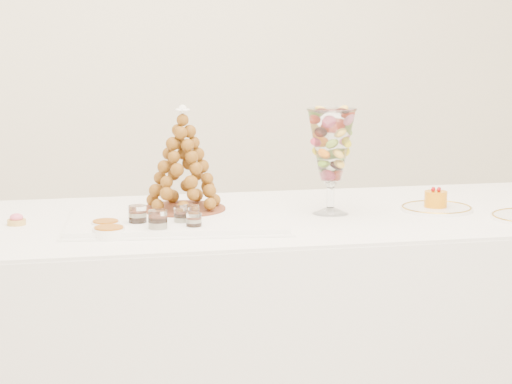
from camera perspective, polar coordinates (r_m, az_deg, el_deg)
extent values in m
cube|color=white|center=(4.85, -6.05, 9.16)|extent=(4.50, 0.04, 2.80)
cube|color=white|center=(3.35, 1.20, -8.49)|extent=(2.26, 1.02, 0.83)
cube|color=white|center=(3.24, 1.23, -1.44)|extent=(2.25, 1.01, 0.01)
cube|color=white|center=(3.15, -4.55, -1.48)|extent=(0.74, 0.60, 0.02)
cylinder|color=white|center=(3.27, 4.27, -1.05)|extent=(0.12, 0.12, 0.02)
cylinder|color=white|center=(3.26, 4.28, -0.17)|extent=(0.03, 0.03, 0.08)
sphere|color=white|center=(3.26, 4.29, 0.54)|extent=(0.04, 0.04, 0.04)
cylinder|color=white|center=(3.37, 10.28, -0.94)|extent=(0.24, 0.24, 0.01)
cylinder|color=tan|center=(3.18, -13.52, -1.68)|extent=(0.06, 0.06, 0.02)
ellipsoid|color=#DC5A7B|center=(3.17, -13.53, -1.42)|extent=(0.04, 0.04, 0.03)
cylinder|color=white|center=(3.04, -6.78, -1.46)|extent=(0.07, 0.07, 0.07)
cylinder|color=white|center=(3.03, -4.24, -1.48)|extent=(0.05, 0.05, 0.07)
cylinder|color=white|center=(3.05, -3.71, -1.41)|extent=(0.05, 0.05, 0.07)
cylinder|color=white|center=(2.95, -5.63, -1.77)|extent=(0.07, 0.07, 0.08)
cylinder|color=white|center=(2.97, -3.57, -1.79)|extent=(0.05, 0.05, 0.06)
cylinder|color=white|center=(3.04, -8.59, -1.94)|extent=(0.09, 0.09, 0.03)
cylinder|color=white|center=(2.94, -8.40, -2.33)|extent=(0.10, 0.10, 0.03)
cylinder|color=brown|center=(3.23, -4.15, -0.95)|extent=(0.27, 0.27, 0.01)
cone|color=brown|center=(3.20, -4.19, 1.95)|extent=(0.24, 0.24, 0.32)
sphere|color=white|center=(3.18, -4.22, 4.67)|extent=(0.03, 0.03, 0.03)
cylinder|color=orange|center=(3.36, 10.23, -0.40)|extent=(0.08, 0.08, 0.05)
sphere|color=#910509|center=(3.37, 10.42, 0.17)|extent=(0.01, 0.01, 0.01)
sphere|color=#910509|center=(3.37, 10.10, 0.19)|extent=(0.01, 0.01, 0.01)
sphere|color=#910509|center=(3.35, 10.08, 0.13)|extent=(0.01, 0.01, 0.01)
sphere|color=#910509|center=(3.35, 10.40, 0.12)|extent=(0.01, 0.01, 0.01)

